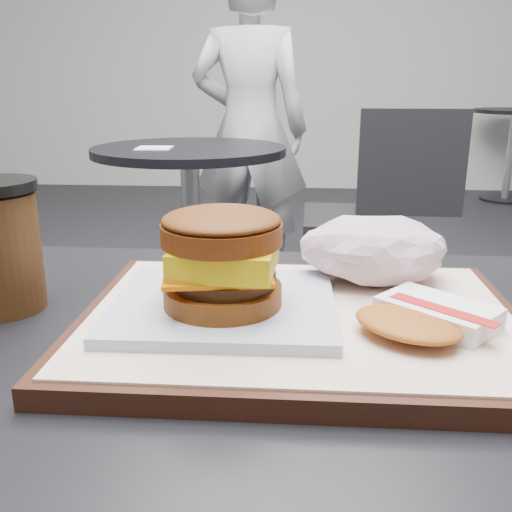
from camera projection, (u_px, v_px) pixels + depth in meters
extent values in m
cube|color=silver|center=(296.00, 17.00, 5.00)|extent=(8.00, 0.10, 3.00)
cube|color=black|center=(240.00, 383.00, 0.46)|extent=(0.80, 0.60, 0.04)
cube|color=black|center=(300.00, 323.00, 0.50)|extent=(0.38, 0.28, 0.02)
cube|color=silver|center=(300.00, 313.00, 0.49)|extent=(0.36, 0.26, 0.00)
cube|color=silver|center=(224.00, 305.00, 0.50)|extent=(0.19, 0.17, 0.01)
cylinder|color=brown|center=(223.00, 294.00, 0.48)|extent=(0.10, 0.10, 0.02)
cylinder|color=#321807|center=(225.00, 279.00, 0.48)|extent=(0.09, 0.09, 0.01)
cube|color=orange|center=(218.00, 270.00, 0.48)|extent=(0.10, 0.10, 0.00)
cube|color=yellow|center=(225.00, 257.00, 0.47)|extent=(0.09, 0.09, 0.02)
cylinder|color=#6D310F|center=(222.00, 233.00, 0.47)|extent=(0.10, 0.10, 0.02)
ellipsoid|color=#6C340F|center=(221.00, 220.00, 0.46)|extent=(0.10, 0.10, 0.02)
cube|color=white|center=(437.00, 313.00, 0.47)|extent=(0.10, 0.10, 0.02)
cube|color=#B21A17|center=(443.00, 309.00, 0.45)|extent=(0.08, 0.07, 0.00)
ellipsoid|color=#B6641D|center=(407.00, 324.00, 0.44)|extent=(0.11, 0.10, 0.01)
cylinder|color=black|center=(196.00, 334.00, 2.27)|extent=(0.44, 0.44, 0.02)
cylinder|color=#A5A5AA|center=(193.00, 248.00, 2.17)|extent=(0.07, 0.07, 0.70)
cylinder|color=black|center=(189.00, 151.00, 2.06)|extent=(0.70, 0.70, 0.03)
cube|color=white|center=(154.00, 148.00, 1.99)|extent=(0.13, 0.13, 0.00)
cylinder|color=#98989C|center=(355.00, 278.00, 2.29)|extent=(0.06, 0.06, 0.44)
cube|color=black|center=(358.00, 219.00, 2.22)|extent=(0.43, 0.43, 0.04)
cube|color=black|center=(412.00, 163.00, 2.14)|extent=(0.40, 0.04, 0.40)
imported|color=silver|center=(250.00, 129.00, 2.68)|extent=(0.58, 0.41, 1.51)
cylinder|color=black|center=(504.00, 199.00, 4.84)|extent=(0.40, 0.40, 0.02)
cylinder|color=#A5A5AA|center=(510.00, 156.00, 4.73)|extent=(0.06, 0.06, 0.70)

